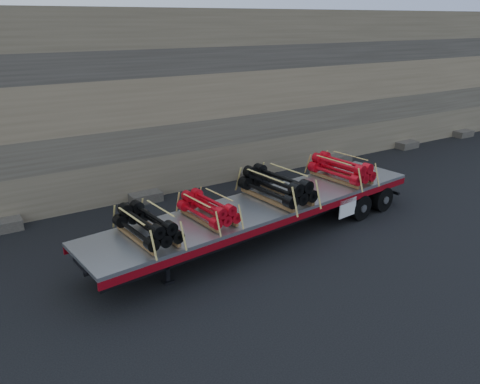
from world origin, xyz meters
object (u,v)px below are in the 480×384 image
object	(u,v)px
bundle_midrear	(277,186)
trailer	(264,220)
bundle_front	(147,226)
bundle_midfront	(208,209)
bundle_rear	(341,169)

from	to	relation	value
bundle_midrear	trailer	bearing A→B (deg)	180.00
bundle_front	bundle_midfront	xyz separation A→B (m)	(1.93, 0.22, -0.03)
trailer	bundle_midfront	size ratio (longest dim) A/B	6.33
bundle_midrear	bundle_midfront	bearing A→B (deg)	180.00
trailer	bundle_midfront	bearing A→B (deg)	-180.00
bundle_midfront	bundle_midrear	xyz separation A→B (m)	(2.63, 0.30, 0.10)
bundle_front	bundle_midrear	world-z (taller)	bundle_midrear
bundle_rear	bundle_midrear	bearing A→B (deg)	-180.00
trailer	bundle_midrear	world-z (taller)	bundle_midrear
bundle_front	bundle_midrear	bearing A→B (deg)	-0.00
bundle_midfront	trailer	bearing A→B (deg)	0.00
bundle_front	bundle_midfront	distance (m)	1.94
trailer	bundle_midrear	size ratio (longest dim) A/B	4.88
bundle_rear	bundle_front	bearing A→B (deg)	-180.00
bundle_midrear	bundle_rear	world-z (taller)	bundle_midrear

